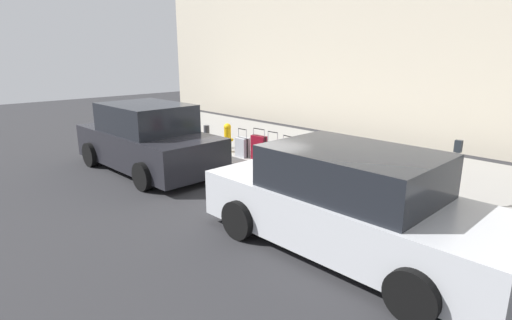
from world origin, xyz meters
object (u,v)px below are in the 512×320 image
suitcase_maroon_0 (388,180)px  parking_meter (456,164)px  bollard_post (207,137)px  suitcase_silver_1 (365,170)px  parked_car_silver_0 (350,204)px  fire_hydrant (228,137)px  suitcase_teal_4 (304,161)px  suitcase_red_5 (288,156)px  suitcase_black_2 (340,168)px  suitcase_maroon_7 (259,148)px  suitcase_olive_3 (321,161)px  suitcase_navy_6 (273,153)px  parked_car_charcoal_1 (147,140)px  suitcase_silver_8 (242,147)px

suitcase_maroon_0 → parking_meter: size_ratio=0.67×
suitcase_maroon_0 → bollard_post: bearing=1.4°
suitcase_silver_1 → parked_car_silver_0: parked_car_silver_0 is taller
suitcase_silver_1 → fire_hydrant: size_ratio=1.18×
suitcase_maroon_0 → suitcase_silver_1: size_ratio=0.86×
suitcase_teal_4 → suitcase_red_5: (0.53, -0.00, 0.03)m
suitcase_black_2 → bollard_post: (4.68, 0.15, 0.03)m
suitcase_maroon_7 → bollard_post: 2.06m
suitcase_olive_3 → suitcase_navy_6: size_ratio=0.93×
suitcase_navy_6 → parked_car_silver_0: bearing=148.7°
suitcase_red_5 → bollard_post: bearing=3.7°
suitcase_teal_4 → suitcase_olive_3: bearing=179.5°
suitcase_maroon_0 → parking_meter: parking_meter is taller
suitcase_silver_1 → bollard_post: bearing=2.0°
suitcase_red_5 → parked_car_charcoal_1: (2.65, 2.39, 0.36)m
suitcase_silver_8 → parking_meter: parking_meter is taller
suitcase_red_5 → parked_car_silver_0: 4.15m
suitcase_olive_3 → suitcase_silver_8: size_ratio=0.99×
suitcase_silver_1 → suitcase_red_5: (2.18, -0.01, -0.10)m
suitcase_olive_3 → suitcase_teal_4: size_ratio=1.09×
suitcase_teal_4 → parked_car_silver_0: size_ratio=0.15×
parking_meter → parked_car_silver_0: (0.52, 2.59, -0.22)m
suitcase_black_2 → suitcase_maroon_7: 2.63m
suitcase_maroon_0 → suitcase_red_5: (2.74, -0.05, -0.03)m
parking_meter → suitcase_silver_1: bearing=7.2°
bollard_post → parked_car_charcoal_1: 2.26m
suitcase_black_2 → suitcase_silver_8: (3.17, 0.07, -0.05)m
parking_meter → parked_car_charcoal_1: 7.04m
suitcase_red_5 → suitcase_navy_6: (0.51, 0.03, -0.01)m
suitcase_black_2 → suitcase_navy_6: (2.10, -0.02, -0.05)m
bollard_post → parking_meter: size_ratio=0.54×
bollard_post → parked_car_silver_0: 6.83m
suitcase_navy_6 → parking_meter: parking_meter is taller
parked_car_charcoal_1 → suitcase_olive_3: bearing=-147.2°
parked_car_silver_0 → parked_car_charcoal_1: bearing=-0.0°
suitcase_silver_1 → suitcase_silver_8: bearing=1.6°
suitcase_silver_8 → parked_car_silver_0: (-4.95, 2.27, 0.34)m
suitcase_silver_1 → suitcase_olive_3: 1.14m
suitcase_silver_1 → suitcase_silver_8: suitcase_silver_1 is taller
suitcase_navy_6 → parking_meter: bearing=-177.0°
suitcase_maroon_7 → suitcase_silver_8: bearing=12.0°
parking_meter → parked_car_charcoal_1: parked_car_charcoal_1 is taller
suitcase_silver_1 → suitcase_navy_6: suitcase_silver_1 is taller
suitcase_red_5 → suitcase_navy_6: size_ratio=0.96×
parked_car_charcoal_1 → suitcase_silver_1: bearing=-153.8°
bollard_post → parked_car_charcoal_1: parked_car_charcoal_1 is taller
suitcase_maroon_7 → suitcase_teal_4: bearing=-180.0°
suitcase_maroon_0 → suitcase_black_2: size_ratio=1.21×
suitcase_maroon_0 → parked_car_silver_0: parked_car_silver_0 is taller
suitcase_red_5 → suitcase_navy_6: bearing=3.3°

